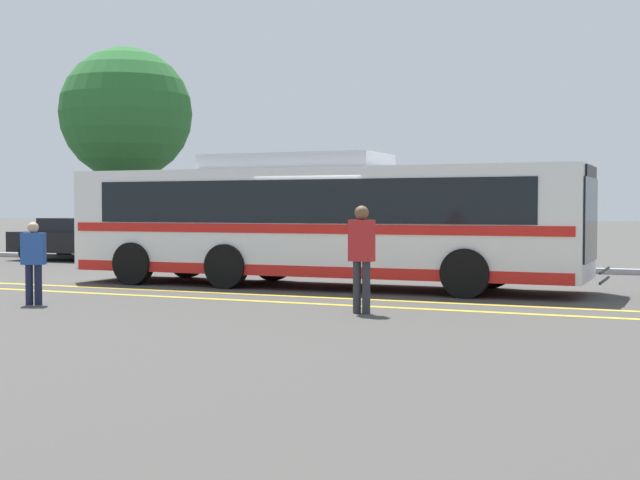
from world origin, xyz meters
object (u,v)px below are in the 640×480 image
object	(u,v)px
parked_car_2	(453,247)
tree_0	(126,114)
transit_bus	(319,219)
parked_car_0	(79,239)
pedestrian_1	(362,251)
pedestrian_0	(33,258)
parked_car_1	(267,242)

from	to	relation	value
parked_car_2	tree_0	bearing A→B (deg)	-99.31
transit_bus	parked_car_0	distance (m)	13.06
parked_car_2	tree_0	size ratio (longest dim) A/B	0.57
tree_0	parked_car_0	bearing A→B (deg)	-81.38
parked_car_0	transit_bus	bearing A→B (deg)	65.03
pedestrian_1	tree_0	distance (m)	20.75
parked_car_0	parked_car_2	xyz separation A→B (m)	(13.16, -0.03, -0.04)
parked_car_0	pedestrian_0	size ratio (longest dim) A/B	3.15
parked_car_1	parked_car_2	size ratio (longest dim) A/B	1.09
pedestrian_0	tree_0	size ratio (longest dim) A/B	0.20
parked_car_0	parked_car_1	world-z (taller)	parked_car_1
pedestrian_0	tree_0	distance (m)	17.90
pedestrian_0	pedestrian_1	distance (m)	6.23
parked_car_0	parked_car_1	xyz separation A→B (m)	(7.29, -0.08, 0.02)
tree_0	pedestrian_1	bearing A→B (deg)	-42.73
parked_car_2	tree_0	xyz separation A→B (m)	(-13.68, 3.48, 4.67)
parked_car_2	pedestrian_1	distance (m)	10.37
parked_car_2	pedestrian_0	distance (m)	12.45
transit_bus	parked_car_1	distance (m)	7.30
transit_bus	parked_car_1	world-z (taller)	transit_bus
transit_bus	parked_car_1	xyz separation A→B (m)	(-4.34, 5.81, -0.78)
parked_car_1	pedestrian_0	size ratio (longest dim) A/B	3.16
pedestrian_1	transit_bus	bearing A→B (deg)	123.12
parked_car_1	pedestrian_1	size ratio (longest dim) A/B	2.64
parked_car_1	parked_car_0	bearing A→B (deg)	-94.04
transit_bus	parked_car_2	xyz separation A→B (m)	(1.53, 5.87, -0.84)
parked_car_2	pedestrian_0	world-z (taller)	pedestrian_0
transit_bus	tree_0	world-z (taller)	tree_0
parked_car_0	pedestrian_0	distance (m)	14.14
transit_bus	pedestrian_0	size ratio (longest dim) A/B	7.90
pedestrian_1	parked_car_2	bearing A→B (deg)	97.99
parked_car_1	pedestrian_1	world-z (taller)	pedestrian_1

